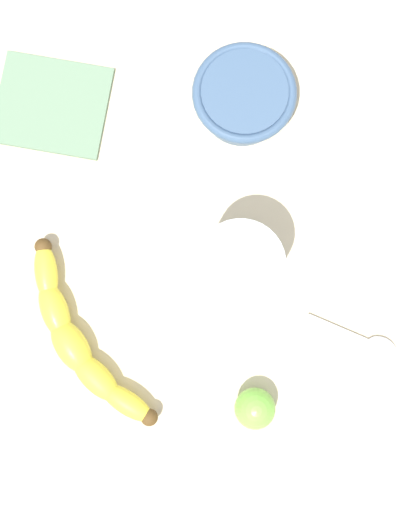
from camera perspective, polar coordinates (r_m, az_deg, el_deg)
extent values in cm
cube|color=beige|center=(75.71, -1.50, 0.42)|extent=(120.00, 120.00, 3.00)
ellipsoid|color=yellow|center=(74.45, -14.42, -1.49)|extent=(4.21, 7.30, 2.63)
ellipsoid|color=yellow|center=(73.99, -13.67, -4.93)|extent=(5.87, 7.55, 3.14)
ellipsoid|color=yellow|center=(73.60, -12.18, -8.14)|extent=(7.16, 7.64, 3.65)
ellipsoid|color=yellow|center=(73.30, -10.01, -10.98)|extent=(7.33, 6.75, 3.14)
ellipsoid|color=yellow|center=(73.09, -7.21, -13.28)|extent=(7.33, 5.40, 2.63)
sphere|color=#513819|center=(74.84, -14.68, 0.85)|extent=(2.01, 2.01, 2.01)
sphere|color=#513819|center=(73.05, -5.12, -14.62)|extent=(2.01, 2.01, 2.01)
cylinder|color=silver|center=(68.27, 3.10, -1.10)|extent=(9.21, 9.21, 11.60)
cylinder|color=pink|center=(69.43, 3.05, -1.18)|extent=(8.71, 8.71, 8.76)
cylinder|color=#3D5675|center=(76.00, 3.62, 14.31)|extent=(10.19, 10.19, 5.02)
torus|color=#3D5675|center=(74.22, 3.72, 14.81)|extent=(12.28, 12.28, 1.20)
sphere|color=#75C142|center=(72.33, 4.68, -13.86)|extent=(4.70, 4.70, 4.70)
ellipsoid|color=silver|center=(76.33, 16.06, -8.11)|extent=(4.15, 3.35, 0.80)
cube|color=silver|center=(75.11, 12.52, -6.69)|extent=(8.27, 2.98, 0.25)
cube|color=slate|center=(80.16, -13.91, 13.37)|extent=(14.19, 12.54, 0.60)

